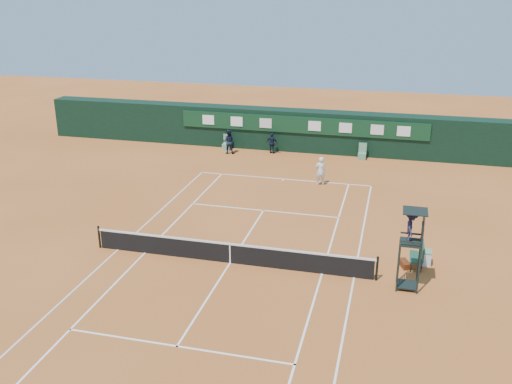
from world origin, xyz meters
TOP-DOWN VIEW (x-y plane):
  - ground at (0.00, 0.00)m, footprint 90.00×90.00m
  - court_lines at (0.00, 0.00)m, footprint 11.05×23.85m
  - tennis_net at (0.00, 0.00)m, footprint 12.90×0.10m
  - back_wall at (0.00, 18.74)m, footprint 40.00×1.65m
  - linesman_chair_left at (-5.50, 17.48)m, footprint 0.55×0.50m
  - linesman_chair_right at (4.50, 17.48)m, footprint 0.55×0.50m
  - umpire_chair at (7.62, -0.34)m, footprint 0.96×0.95m
  - player_bench at (8.13, 1.70)m, footprint 0.55×1.20m
  - tennis_bag at (7.55, 1.54)m, footprint 0.56×0.79m
  - cooler at (8.38, 2.03)m, footprint 0.57×0.57m
  - tennis_ball at (0.96, 6.74)m, footprint 0.06×0.06m
  - player at (2.40, 11.39)m, footprint 0.75×0.60m
  - ball_kid_left at (-5.06, 16.59)m, footprint 0.96×0.80m
  - ball_kid_right at (-1.98, 17.36)m, footprint 0.96×0.58m

SIDE VIEW (x-z plane):
  - ground at x=0.00m, z-range 0.00..0.00m
  - court_lines at x=0.00m, z-range 0.00..0.01m
  - tennis_ball at x=0.96m, z-range 0.00..0.06m
  - tennis_bag at x=7.55m, z-range 0.00..0.27m
  - linesman_chair_left at x=-5.50m, z-range -0.26..0.89m
  - linesman_chair_right at x=4.50m, z-range -0.26..0.89m
  - cooler at x=8.38m, z-range 0.00..0.65m
  - tennis_net at x=0.00m, z-range -0.04..1.06m
  - player_bench at x=8.13m, z-range 0.05..1.15m
  - ball_kid_right at x=-1.98m, z-range 0.00..1.54m
  - ball_kid_left at x=-5.06m, z-range 0.00..1.79m
  - player at x=2.40m, z-range 0.00..1.79m
  - back_wall at x=0.00m, z-range 0.01..3.01m
  - umpire_chair at x=7.62m, z-range 0.75..4.17m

